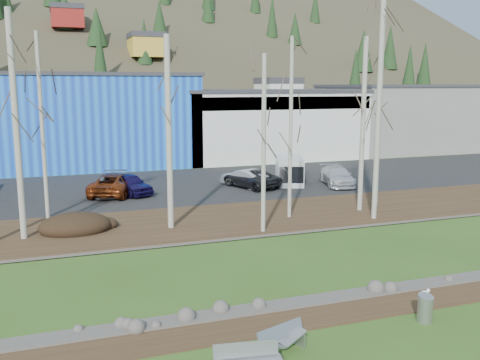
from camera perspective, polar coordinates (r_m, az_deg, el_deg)
name	(u,v)px	position (r m, az deg, el deg)	size (l,w,h in m)	color
ground	(379,340)	(16.51, 14.62, -16.20)	(200.00, 200.00, 0.00)	#314F19
dirt_strip	(342,311)	(18.11, 10.81, -13.56)	(80.00, 1.80, 0.03)	#382616
near_bank_rocks	(327,300)	(18.91, 9.25, -12.51)	(80.00, 0.80, 0.50)	#47423D
river	(279,263)	(22.35, 4.15, -8.80)	(80.00, 8.00, 0.90)	black
far_bank_rocks	(245,237)	(25.98, 0.51, -6.06)	(80.00, 0.80, 0.46)	#47423D
far_bank	(224,220)	(28.88, -1.67, -4.26)	(80.00, 7.00, 0.15)	#382616
parking_lot	(180,186)	(38.78, -6.43, -0.62)	(80.00, 14.00, 0.14)	black
building_blue	(80,119)	(51.30, -16.72, 6.22)	(20.40, 12.24, 8.30)	#1743BA
building_white	(262,123)	(55.24, 2.40, 6.11)	(18.36, 12.24, 6.80)	silver
building_grey	(394,117)	(62.96, 16.12, 6.43)	(14.28, 12.24, 7.30)	slate
hillside	(98,24)	(97.07, -14.92, 15.82)	(160.00, 72.00, 35.00)	#383122
bench_intact	(248,360)	(14.14, 0.91, -18.67)	(1.73, 0.75, 0.84)	#9EA1A3
bench_damaged	(281,340)	(15.29, 4.36, -16.61)	(1.69, 1.01, 0.72)	#9EA1A3
litter_bin	(425,310)	(17.89, 19.13, -12.93)	(0.46, 0.46, 0.80)	#9EA1A3
seagull	(425,293)	(19.76, 19.08, -11.36)	(0.46, 0.21, 0.33)	gold
dirt_mound	(75,224)	(27.50, -17.19, -4.55)	(3.49, 2.46, 0.68)	black
birch_1	(43,134)	(27.36, -20.31, 4.66)	(0.19, 0.19, 9.57)	beige
birch_2	(16,127)	(26.30, -22.76, 5.26)	(0.29, 0.29, 10.44)	beige
birch_3	(169,134)	(26.47, -7.60, 4.92)	(0.29, 0.29, 9.47)	beige
birch_4	(291,129)	(28.56, 5.43, 5.44)	(0.20, 0.20, 9.57)	beige
birch_5	(264,145)	(25.60, 2.54, 3.78)	(0.21, 0.21, 8.53)	beige
birch_6	(379,108)	(28.99, 14.57, 7.43)	(0.26, 0.26, 11.79)	beige
birch_7	(363,125)	(30.86, 12.97, 5.71)	(0.27, 0.27, 9.72)	beige
birch_8	(380,102)	(32.10, 14.67, 8.08)	(0.27, 0.27, 12.27)	beige
car_0	(115,184)	(35.98, -13.22, -0.39)	(2.38, 5.16, 1.43)	maroon
car_1	(112,184)	(36.16, -13.51, -0.44)	(1.85, 4.55, 1.32)	gray
car_2	(130,184)	(35.85, -11.70, -0.42)	(1.62, 4.02, 1.37)	#191047
car_3	(245,178)	(37.62, 0.54, 0.21)	(1.35, 3.87, 1.27)	silver
car_4	(251,178)	(37.51, 1.17, 0.18)	(2.11, 4.58, 1.27)	black
car_5	(337,176)	(38.95, 10.30, 0.42)	(1.84, 4.53, 1.32)	silver
van_white	(289,171)	(39.15, 5.29, 1.01)	(3.20, 4.68, 1.89)	white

